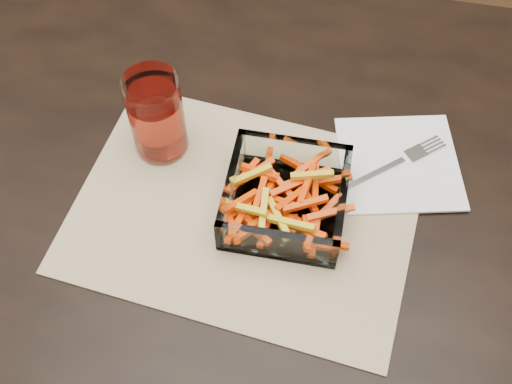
% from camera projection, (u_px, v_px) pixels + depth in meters
% --- Properties ---
extents(dining_table, '(1.60, 0.90, 0.75)m').
position_uv_depth(dining_table, '(287.00, 230.00, 0.95)').
color(dining_table, black).
rests_on(dining_table, ground).
extents(placemat, '(0.48, 0.37, 0.00)m').
position_uv_depth(placemat, '(244.00, 211.00, 0.86)').
color(placemat, tan).
rests_on(placemat, dining_table).
extents(glass_bowl, '(0.16, 0.16, 0.06)m').
position_uv_depth(glass_bowl, '(285.00, 199.00, 0.84)').
color(glass_bowl, white).
rests_on(glass_bowl, placemat).
extents(tumbler, '(0.08, 0.08, 0.13)m').
position_uv_depth(tumbler, '(157.00, 118.00, 0.87)').
color(tumbler, white).
rests_on(tumbler, placemat).
extents(napkin, '(0.20, 0.20, 0.00)m').
position_uv_depth(napkin, '(399.00, 163.00, 0.90)').
color(napkin, white).
rests_on(napkin, placemat).
extents(fork, '(0.14, 0.12, 0.00)m').
position_uv_depth(fork, '(398.00, 162.00, 0.90)').
color(fork, silver).
rests_on(fork, napkin).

